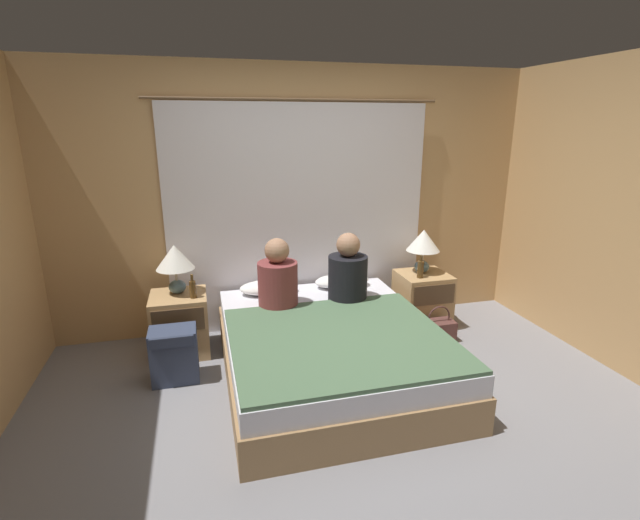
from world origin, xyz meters
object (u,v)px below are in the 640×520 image
(person_left_in_bed, at_px, (278,279))
(beer_bottle_on_left_stand, at_px, (193,289))
(lamp_left, at_px, (175,260))
(pillow_right, at_px, (342,281))
(lamp_right, at_px, (423,243))
(beer_bottle_on_right_stand, at_px, (420,269))
(person_right_in_bed, at_px, (348,273))
(backpack_on_floor, at_px, (174,352))
(handbag_on_floor, at_px, (438,330))
(pillow_left, at_px, (268,287))
(nightstand_left, at_px, (180,324))
(bed, at_px, (330,350))
(nightstand_right, at_px, (422,299))

(person_left_in_bed, relative_size, beer_bottle_on_left_stand, 2.92)
(lamp_left, relative_size, pillow_right, 0.81)
(lamp_right, height_order, beer_bottle_on_left_stand, lamp_right)
(pillow_right, xyz_separation_m, beer_bottle_on_right_stand, (0.71, -0.23, 0.13))
(person_right_in_bed, bearing_deg, lamp_left, 169.44)
(backpack_on_floor, relative_size, handbag_on_floor, 1.24)
(person_left_in_bed, bearing_deg, pillow_left, 95.65)
(person_right_in_bed, bearing_deg, handbag_on_floor, -10.52)
(nightstand_left, bearing_deg, beer_bottle_on_right_stand, -2.53)
(lamp_left, bearing_deg, backpack_on_floor, -94.07)
(person_right_in_bed, height_order, handbag_on_floor, person_right_in_bed)
(person_left_in_bed, relative_size, beer_bottle_on_right_stand, 2.70)
(beer_bottle_on_left_stand, bearing_deg, beer_bottle_on_right_stand, 0.00)
(pillow_left, distance_m, person_left_in_bed, 0.40)
(bed, distance_m, pillow_left, 0.95)
(beer_bottle_on_left_stand, relative_size, backpack_on_floor, 0.48)
(lamp_left, bearing_deg, pillow_left, 5.14)
(nightstand_right, bearing_deg, backpack_on_floor, -168.58)
(bed, relative_size, backpack_on_floor, 4.69)
(person_left_in_bed, bearing_deg, pillow_right, 26.76)
(person_right_in_bed, bearing_deg, person_left_in_bed, 180.00)
(person_right_in_bed, bearing_deg, beer_bottle_on_left_stand, 174.83)
(nightstand_left, height_order, nightstand_right, same)
(nightstand_left, relative_size, person_left_in_bed, 0.89)
(nightstand_right, xyz_separation_m, beer_bottle_on_left_stand, (-2.20, -0.10, 0.35))
(person_left_in_bed, xyz_separation_m, backpack_on_floor, (-0.88, -0.26, -0.44))
(beer_bottle_on_left_stand, xyz_separation_m, handbag_on_floor, (2.19, -0.28, -0.51))
(pillow_right, xyz_separation_m, beer_bottle_on_left_stand, (-1.40, -0.23, 0.13))
(person_right_in_bed, relative_size, backpack_on_floor, 1.42)
(pillow_left, xyz_separation_m, person_right_in_bed, (0.66, -0.35, 0.19))
(bed, relative_size, lamp_left, 4.71)
(bed, xyz_separation_m, person_left_in_bed, (-0.33, 0.49, 0.47))
(nightstand_right, relative_size, pillow_right, 1.01)
(bed, relative_size, beer_bottle_on_left_stand, 9.77)
(bed, xyz_separation_m, pillow_left, (-0.36, 0.84, 0.28))
(nightstand_left, distance_m, lamp_left, 0.57)
(bed, distance_m, beer_bottle_on_right_stand, 1.30)
(person_left_in_bed, bearing_deg, beer_bottle_on_left_stand, 170.30)
(lamp_left, bearing_deg, person_right_in_bed, -10.56)
(nightstand_right, relative_size, backpack_on_floor, 1.24)
(bed, bearing_deg, person_left_in_bed, 123.63)
(bed, relative_size, beer_bottle_on_right_stand, 9.04)
(pillow_left, bearing_deg, handbag_on_floor, -18.43)
(pillow_right, height_order, beer_bottle_on_right_stand, beer_bottle_on_right_stand)
(bed, height_order, lamp_right, lamp_right)
(pillow_left, xyz_separation_m, beer_bottle_on_right_stand, (1.44, -0.23, 0.13))
(pillow_right, bearing_deg, handbag_on_floor, -32.50)
(pillow_left, relative_size, handbag_on_floor, 1.53)
(nightstand_left, relative_size, backpack_on_floor, 1.24)
(nightstand_left, xyz_separation_m, beer_bottle_on_left_stand, (0.13, -0.10, 0.35))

